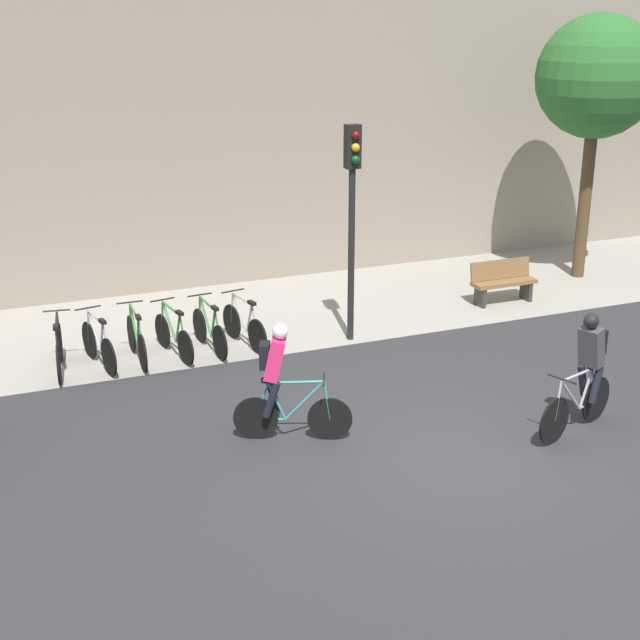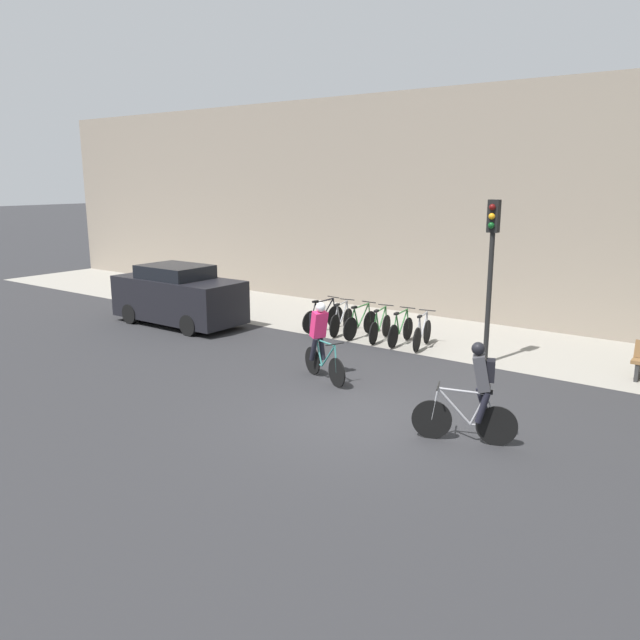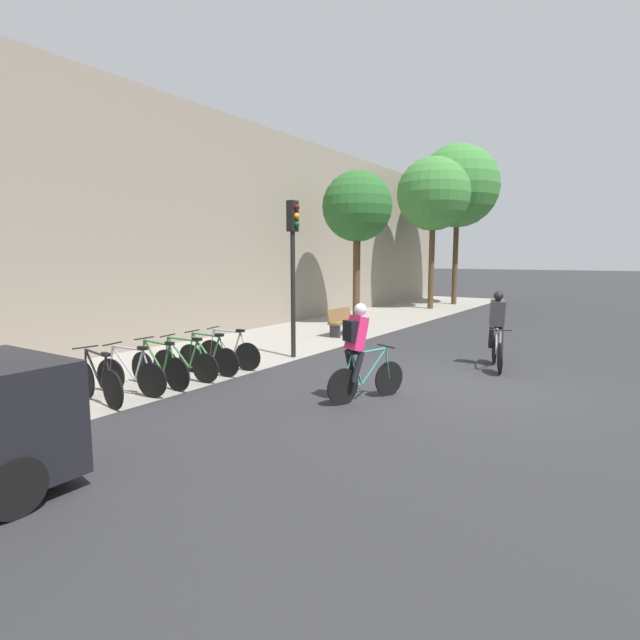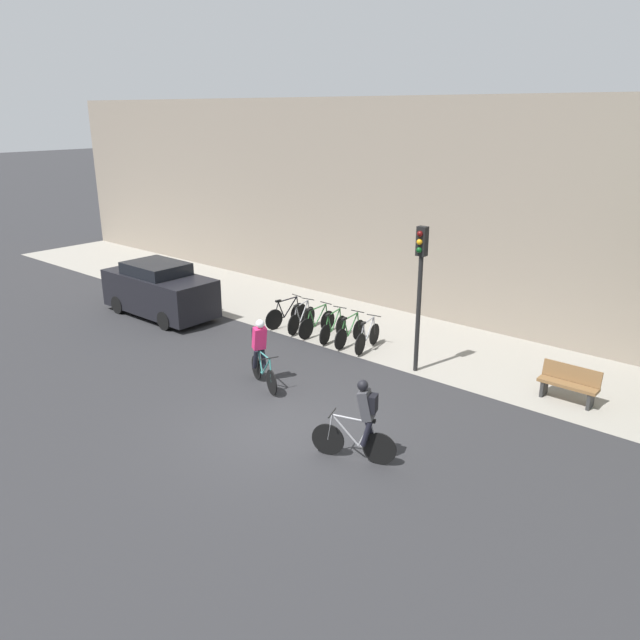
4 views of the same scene
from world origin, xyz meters
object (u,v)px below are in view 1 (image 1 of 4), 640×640
object	(u,v)px
parked_bike_3	(174,335)
traffic_light_pole	(352,195)
cyclist_grey	(586,369)
parked_bike_1	(99,345)
bench	(503,281)
parked_bike_4	(209,330)
parked_bike_5	(244,326)
cyclist_pink	(280,378)
parked_bike_0	(59,350)
parked_bike_2	(137,340)

from	to	relation	value
parked_bike_3	traffic_light_pole	size ratio (longest dim) A/B	0.41
cyclist_grey	parked_bike_3	size ratio (longest dim) A/B	1.10
parked_bike_1	bench	bearing A→B (deg)	2.56
parked_bike_1	traffic_light_pole	bearing A→B (deg)	-5.36
cyclist_grey	parked_bike_4	xyz separation A→B (m)	(-4.23, 5.08, -0.56)
parked_bike_1	parked_bike_5	bearing A→B (deg)	-0.00
cyclist_grey	bench	world-z (taller)	cyclist_grey
cyclist_pink	parked_bike_0	world-z (taller)	cyclist_pink
parked_bike_4	parked_bike_3	bearing A→B (deg)	-179.99
cyclist_grey	parked_bike_1	xyz separation A→B (m)	(-6.20, 5.09, -0.55)
cyclist_pink	bench	xyz separation A→B (m)	(6.42, 4.12, -0.49)
parked_bike_5	bench	xyz separation A→B (m)	(5.77, 0.38, 0.07)
parked_bike_3	traffic_light_pole	world-z (taller)	traffic_light_pole
traffic_light_pole	parked_bike_3	bearing A→B (deg)	172.52
parked_bike_1	parked_bike_4	distance (m)	1.96
parked_bike_0	parked_bike_3	world-z (taller)	parked_bike_0
parked_bike_1	parked_bike_5	world-z (taller)	parked_bike_1
parked_bike_0	parked_bike_2	xyz separation A→B (m)	(1.31, -0.00, -0.01)
parked_bike_0	parked_bike_1	size ratio (longest dim) A/B	1.06
cyclist_pink	parked_bike_5	bearing A→B (deg)	80.12
parked_bike_0	parked_bike_4	xyz separation A→B (m)	(2.62, -0.00, -0.01)
parked_bike_3	parked_bike_0	bearing A→B (deg)	179.98
parked_bike_0	traffic_light_pole	bearing A→B (deg)	-4.68
cyclist_pink	parked_bike_4	xyz separation A→B (m)	(-0.00, 3.75, -0.56)
cyclist_pink	parked_bike_0	bearing A→B (deg)	124.99
cyclist_grey	parked_bike_2	distance (m)	7.54
parked_bike_3	bench	bearing A→B (deg)	3.05
cyclist_grey	bench	xyz separation A→B (m)	(2.19, 5.46, -0.49)
parked_bike_5	bench	bearing A→B (deg)	3.73
parked_bike_5	parked_bike_2	bearing A→B (deg)	-179.98
parked_bike_3	traffic_light_pole	bearing A→B (deg)	-7.48
parked_bike_0	parked_bike_4	bearing A→B (deg)	-0.01
parked_bike_4	parked_bike_0	bearing A→B (deg)	179.99
parked_bike_1	parked_bike_5	distance (m)	2.62
cyclist_pink	cyclist_grey	bearing A→B (deg)	-17.56
cyclist_pink	parked_bike_4	world-z (taller)	cyclist_pink
cyclist_pink	traffic_light_pole	size ratio (longest dim) A/B	0.45
cyclist_pink	parked_bike_3	bearing A→B (deg)	99.93
parked_bike_4	cyclist_pink	bearing A→B (deg)	-89.97
parked_bike_4	traffic_light_pole	distance (m)	3.51
cyclist_pink	parked_bike_1	distance (m)	4.27
parked_bike_0	parked_bike_4	distance (m)	2.62
cyclist_pink	parked_bike_1	bearing A→B (deg)	117.68
parked_bike_2	traffic_light_pole	world-z (taller)	traffic_light_pole
parked_bike_2	traffic_light_pole	distance (m)	4.56
traffic_light_pole	parked_bike_4	bearing A→B (deg)	170.66
parked_bike_1	parked_bike_5	xyz separation A→B (m)	(2.62, -0.00, -0.00)
parked_bike_0	parked_bike_1	bearing A→B (deg)	0.04
parked_bike_2	bench	xyz separation A→B (m)	(7.73, 0.38, 0.06)
parked_bike_2	parked_bike_3	world-z (taller)	parked_bike_2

